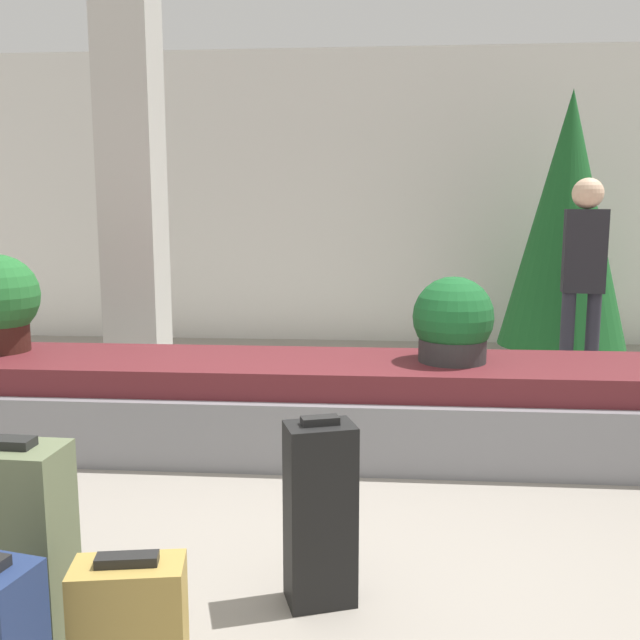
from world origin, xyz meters
name	(u,v)px	position (x,y,z in m)	size (l,w,h in m)	color
ground_plane	(288,578)	(0.00, 0.00, 0.00)	(18.00, 18.00, 0.00)	gray
back_wall	(347,198)	(0.00, 5.31, 1.60)	(18.00, 0.06, 3.20)	silver
carousel	(320,406)	(0.00, 1.61, 0.27)	(7.16, 0.99, 0.57)	gray
pillar	(133,195)	(-1.65, 3.06, 1.60)	(0.45, 0.45, 3.20)	beige
suitcase_0	(320,513)	(0.14, -0.16, 0.36)	(0.30, 0.25, 0.74)	black
suitcase_4	(130,635)	(-0.38, -0.79, 0.23)	(0.36, 0.23, 0.49)	#A3843D
suitcase_5	(8,556)	(-0.84, -0.62, 0.38)	(0.41, 0.23, 0.78)	#5B6647
potted_plant_0	(453,322)	(0.81, 1.63, 0.81)	(0.49, 0.49, 0.52)	#2D2D2D
traveler_0	(584,266)	(1.98, 3.10, 1.04)	(0.34, 0.24, 1.73)	#282833
decorated_tree	(567,220)	(2.13, 4.26, 1.38)	(1.20, 1.20, 2.59)	#4C331E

